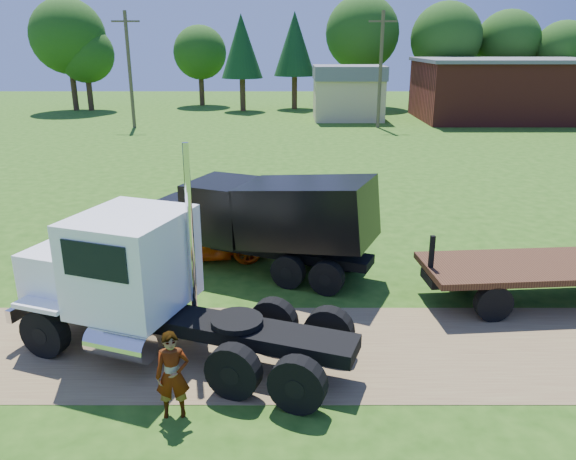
{
  "coord_description": "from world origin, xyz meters",
  "views": [
    {
      "loc": [
        -1.35,
        -11.38,
        6.75
      ],
      "look_at": [
        -1.36,
        3.88,
        1.6
      ],
      "focal_mm": 35.0,
      "sensor_mm": 36.0,
      "label": 1
    }
  ],
  "objects_px": {
    "orange_pickup": "(192,229)",
    "flatbed_trailer": "(565,271)",
    "white_semi_tractor": "(137,282)",
    "black_dump_truck": "(266,217)",
    "spectator_a": "(173,375)"
  },
  "relations": [
    {
      "from": "orange_pickup",
      "to": "flatbed_trailer",
      "type": "bearing_deg",
      "value": -117.08
    },
    {
      "from": "white_semi_tractor",
      "to": "black_dump_truck",
      "type": "bearing_deg",
      "value": 78.6
    },
    {
      "from": "orange_pickup",
      "to": "spectator_a",
      "type": "bearing_deg",
      "value": 178.32
    },
    {
      "from": "white_semi_tractor",
      "to": "orange_pickup",
      "type": "bearing_deg",
      "value": 107.57
    },
    {
      "from": "black_dump_truck",
      "to": "orange_pickup",
      "type": "distance_m",
      "value": 3.06
    },
    {
      "from": "white_semi_tractor",
      "to": "black_dump_truck",
      "type": "height_order",
      "value": "white_semi_tractor"
    },
    {
      "from": "white_semi_tractor",
      "to": "orange_pickup",
      "type": "height_order",
      "value": "white_semi_tractor"
    },
    {
      "from": "orange_pickup",
      "to": "flatbed_trailer",
      "type": "distance_m",
      "value": 11.26
    },
    {
      "from": "orange_pickup",
      "to": "black_dump_truck",
      "type": "bearing_deg",
      "value": -128.83
    },
    {
      "from": "white_semi_tractor",
      "to": "flatbed_trailer",
      "type": "height_order",
      "value": "white_semi_tractor"
    },
    {
      "from": "black_dump_truck",
      "to": "spectator_a",
      "type": "distance_m",
      "value": 7.33
    },
    {
      "from": "orange_pickup",
      "to": "flatbed_trailer",
      "type": "height_order",
      "value": "flatbed_trailer"
    },
    {
      "from": "black_dump_truck",
      "to": "white_semi_tractor",
      "type": "bearing_deg",
      "value": -97.8
    },
    {
      "from": "orange_pickup",
      "to": "spectator_a",
      "type": "relative_size",
      "value": 3.47
    },
    {
      "from": "black_dump_truck",
      "to": "spectator_a",
      "type": "xyz_separation_m",
      "value": [
        -1.49,
        -7.13,
        -0.84
      ]
    }
  ]
}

